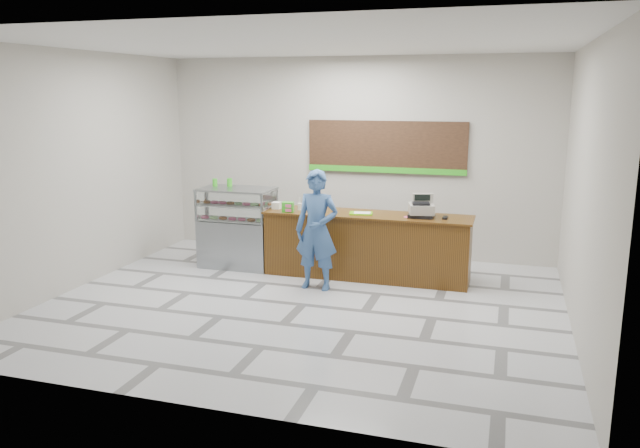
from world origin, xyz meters
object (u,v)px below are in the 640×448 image
(display_case, at_px, (237,227))
(cash_register, at_px, (421,209))
(sales_counter, at_px, (367,245))
(serving_tray, at_px, (361,213))
(customer, at_px, (317,230))

(display_case, bearing_deg, cash_register, -0.21)
(display_case, bearing_deg, sales_counter, 0.01)
(sales_counter, xyz_separation_m, cash_register, (0.84, -0.01, 0.64))
(display_case, bearing_deg, serving_tray, -1.27)
(serving_tray, distance_m, customer, 0.89)
(cash_register, bearing_deg, display_case, 165.42)
(serving_tray, bearing_deg, customer, -135.18)
(sales_counter, distance_m, customer, 1.04)
(customer, bearing_deg, display_case, 156.83)
(sales_counter, height_order, cash_register, cash_register)
(sales_counter, xyz_separation_m, customer, (-0.58, -0.77, 0.38))
(display_case, relative_size, customer, 0.74)
(sales_counter, xyz_separation_m, display_case, (-2.22, -0.00, 0.16))
(customer, bearing_deg, sales_counter, 55.03)
(sales_counter, relative_size, cash_register, 7.07)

